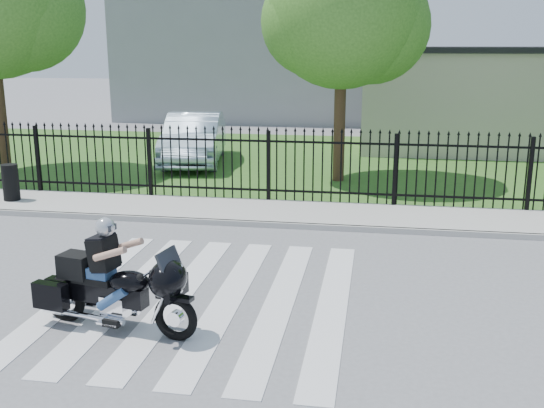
# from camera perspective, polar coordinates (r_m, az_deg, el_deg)

# --- Properties ---
(ground) EXTENTS (120.00, 120.00, 0.00)m
(ground) POSITION_cam_1_polar(r_m,az_deg,el_deg) (9.97, -6.24, -8.36)
(ground) COLOR slate
(ground) RESTS_ON ground
(crosswalk) EXTENTS (5.00, 5.50, 0.01)m
(crosswalk) POSITION_cam_1_polar(r_m,az_deg,el_deg) (9.97, -6.24, -8.33)
(crosswalk) COLOR silver
(crosswalk) RESTS_ON ground
(sidewalk) EXTENTS (40.00, 2.00, 0.12)m
(sidewalk) POSITION_cam_1_polar(r_m,az_deg,el_deg) (14.58, -0.98, -0.73)
(sidewalk) COLOR #ADAAA3
(sidewalk) RESTS_ON ground
(curb) EXTENTS (40.00, 0.12, 0.12)m
(curb) POSITION_cam_1_polar(r_m,az_deg,el_deg) (13.63, -1.74, -1.79)
(curb) COLOR #ADAAA3
(curb) RESTS_ON ground
(grass_strip) EXTENTS (40.00, 12.00, 0.02)m
(grass_strip) POSITION_cam_1_polar(r_m,az_deg,el_deg) (21.35, 2.43, 3.91)
(grass_strip) COLOR #305F20
(grass_strip) RESTS_ON ground
(iron_fence) EXTENTS (26.00, 0.04, 1.80)m
(iron_fence) POSITION_cam_1_polar(r_m,az_deg,el_deg) (15.35, -0.31, 3.26)
(iron_fence) COLOR black
(iron_fence) RESTS_ON ground
(tree_mid) EXTENTS (4.20, 4.20, 6.78)m
(tree_mid) POSITION_cam_1_polar(r_m,az_deg,el_deg) (17.91, 6.33, 16.84)
(tree_mid) COLOR #382316
(tree_mid) RESTS_ON ground
(building_low) EXTENTS (10.00, 6.00, 3.50)m
(building_low) POSITION_cam_1_polar(r_m,az_deg,el_deg) (25.33, 19.77, 8.69)
(building_low) COLOR #B7AE99
(building_low) RESTS_ON ground
(building_low_roof) EXTENTS (10.20, 6.20, 0.20)m
(building_low_roof) POSITION_cam_1_polar(r_m,az_deg,el_deg) (25.25, 20.12, 12.87)
(building_low_roof) COLOR black
(building_low_roof) RESTS_ON building_low
(building_tall) EXTENTS (15.00, 10.00, 12.00)m
(building_tall) POSITION_cam_1_polar(r_m,az_deg,el_deg) (35.36, 0.43, 17.73)
(building_tall) COLOR gray
(building_tall) RESTS_ON ground
(motorcycle_rider) EXTENTS (2.41, 1.11, 1.61)m
(motorcycle_rider) POSITION_cam_1_polar(r_m,az_deg,el_deg) (8.95, -14.16, -6.88)
(motorcycle_rider) COLOR black
(motorcycle_rider) RESTS_ON ground
(parked_car) EXTENTS (2.49, 5.11, 1.61)m
(parked_car) POSITION_cam_1_polar(r_m,az_deg,el_deg) (20.86, -7.01, 5.85)
(parked_car) COLOR #A8C0D4
(parked_car) RESTS_ON grass_strip
(litter_bin) EXTENTS (0.49, 0.49, 0.88)m
(litter_bin) POSITION_cam_1_polar(r_m,az_deg,el_deg) (16.61, -22.38, 1.81)
(litter_bin) COLOR black
(litter_bin) RESTS_ON sidewalk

